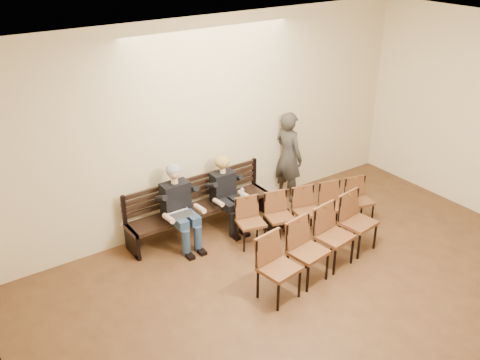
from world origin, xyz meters
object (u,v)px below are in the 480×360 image
at_px(seated_woman, 226,196).
at_px(passerby, 289,150).
at_px(seated_man, 179,206).
at_px(chair_row_back, 307,212).
at_px(laptop, 182,216).
at_px(chair_row_front, 322,244).
at_px(water_bottle, 242,201).
at_px(bag, 276,219).
at_px(bench, 201,219).

distance_m(seated_woman, passerby, 1.59).
bearing_deg(seated_woman, seated_man, 180.00).
height_order(seated_man, seated_woman, seated_man).
height_order(seated_man, chair_row_back, seated_man).
xyz_separation_m(laptop, chair_row_back, (1.94, -0.80, -0.18)).
relative_size(chair_row_front, chair_row_back, 0.94).
xyz_separation_m(water_bottle, bag, (0.54, -0.24, -0.42)).
relative_size(seated_woman, chair_row_front, 0.51).
distance_m(bench, water_bottle, 0.78).
bearing_deg(laptop, chair_row_back, -32.59).
height_order(bag, chair_row_back, chair_row_back).
bearing_deg(bench, passerby, 2.92).
relative_size(bench, seated_woman, 2.21).
bearing_deg(chair_row_back, seated_man, 166.75).
relative_size(bench, chair_row_front, 1.12).
relative_size(seated_man, laptop, 3.78).
xyz_separation_m(water_bottle, chair_row_back, (0.86, -0.67, -0.17)).
xyz_separation_m(bench, chair_row_back, (1.43, -1.07, 0.17)).
xyz_separation_m(seated_woman, bag, (0.68, -0.51, -0.44)).
relative_size(seated_man, water_bottle, 5.73).
height_order(laptop, passerby, passerby).
bearing_deg(seated_woman, laptop, -170.76).
bearing_deg(water_bottle, chair_row_back, -38.19).
distance_m(seated_woman, chair_row_back, 1.39).
bearing_deg(chair_row_front, passerby, 54.70).
bearing_deg(seated_woman, chair_row_back, -43.75).
bearing_deg(bag, water_bottle, 156.56).
xyz_separation_m(bench, passerby, (1.96, 0.10, 0.76)).
relative_size(bench, seated_man, 1.92).
distance_m(bench, laptop, 0.68).
xyz_separation_m(seated_woman, passerby, (1.52, 0.22, 0.40)).
height_order(bench, water_bottle, water_bottle).
distance_m(seated_man, chair_row_back, 2.14).
xyz_separation_m(bench, water_bottle, (0.58, -0.40, 0.34)).
height_order(seated_woman, chair_row_front, seated_woman).
relative_size(bag, passerby, 0.21).
xyz_separation_m(seated_woman, water_bottle, (0.14, -0.28, -0.02)).
bearing_deg(passerby, laptop, 90.76).
relative_size(seated_man, passerby, 0.68).
xyz_separation_m(laptop, passerby, (2.46, 0.37, 0.41)).
bearing_deg(chair_row_back, bag, 138.80).
distance_m(passerby, chair_row_front, 2.46).
bearing_deg(seated_man, chair_row_front, -55.20).
xyz_separation_m(seated_man, passerby, (2.43, 0.22, 0.31)).
relative_size(seated_woman, passerby, 0.59).
distance_m(chair_row_front, chair_row_back, 1.12).
bearing_deg(seated_man, seated_woman, 0.00).
height_order(water_bottle, passerby, passerby).
xyz_separation_m(seated_man, seated_woman, (0.91, 0.00, -0.09)).
height_order(seated_man, bag, seated_man).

